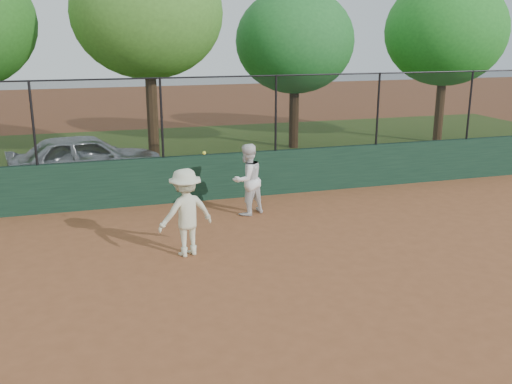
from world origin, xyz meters
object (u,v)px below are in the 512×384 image
object	(u,v)px
parked_car	(87,159)
player_second	(247,180)
player_main	(186,212)
tree_2	(147,13)
tree_4	(446,32)
tree_3	(295,41)

from	to	relation	value
parked_car	player_second	bearing A→B (deg)	-146.18
player_main	tree_2	world-z (taller)	tree_2
tree_2	tree_4	bearing A→B (deg)	4.90
player_second	tree_4	bearing A→B (deg)	-171.23
parked_car	tree_4	bearing A→B (deg)	-86.18
parked_car	tree_2	world-z (taller)	tree_2
tree_2	tree_4	xyz separation A→B (m)	(11.43, 0.98, -0.54)
parked_car	player_main	distance (m)	6.52
tree_3	tree_4	size ratio (longest dim) A/B	0.92
parked_car	tree_2	size ratio (longest dim) A/B	0.64
player_main	tree_4	distance (m)	15.27
tree_2	tree_3	xyz separation A→B (m)	(5.49, 1.61, -0.88)
tree_2	parked_car	bearing A→B (deg)	-139.85
player_second	tree_2	world-z (taller)	tree_2
parked_car	tree_4	xyz separation A→B (m)	(13.58, 2.80, 3.55)
tree_3	tree_4	distance (m)	5.98
tree_2	tree_4	size ratio (longest dim) A/B	1.08
tree_2	tree_3	world-z (taller)	tree_2
player_second	player_main	xyz separation A→B (m)	(-1.87, -2.17, 0.01)
parked_car	tree_3	bearing A→B (deg)	-73.70
tree_4	player_second	bearing A→B (deg)	-145.25
parked_car	tree_4	size ratio (longest dim) A/B	0.69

